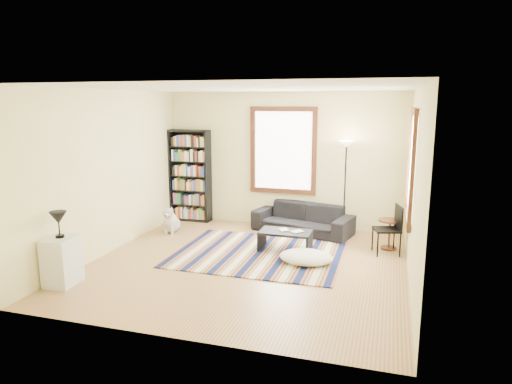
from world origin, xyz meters
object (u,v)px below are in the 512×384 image
(bookshelf, at_px, (190,176))
(side_table, at_px, (389,234))
(folding_chair, at_px, (387,230))
(dog, at_px, (171,219))
(sofa, at_px, (302,219))
(floor_cushion, at_px, (306,257))
(white_cabinet, at_px, (62,261))
(floor_lamp, at_px, (345,189))
(coffee_table, at_px, (285,241))

(bookshelf, xyz_separation_m, side_table, (4.25, -0.86, -0.73))
(folding_chair, distance_m, dog, 4.18)
(side_table, bearing_deg, sofa, 160.85)
(floor_cushion, relative_size, white_cabinet, 1.25)
(floor_cushion, distance_m, dog, 3.12)
(floor_lamp, height_order, dog, floor_lamp)
(coffee_table, xyz_separation_m, folding_chair, (1.71, 0.34, 0.25))
(folding_chair, xyz_separation_m, white_cabinet, (-4.45, -2.73, -0.08))
(coffee_table, relative_size, side_table, 1.67)
(floor_lamp, xyz_separation_m, side_table, (0.88, -0.69, -0.66))
(bookshelf, bearing_deg, coffee_table, -30.84)
(sofa, bearing_deg, side_table, -4.76)
(sofa, relative_size, dog, 3.66)
(coffee_table, distance_m, side_table, 1.87)
(sofa, height_order, dog, sofa)
(floor_cushion, height_order, dog, dog)
(floor_lamp, distance_m, folding_chair, 1.38)
(folding_chair, height_order, white_cabinet, folding_chair)
(coffee_table, height_order, white_cabinet, white_cabinet)
(sofa, relative_size, bookshelf, 0.99)
(bookshelf, height_order, folding_chair, bookshelf)
(floor_lamp, xyz_separation_m, folding_chair, (0.83, -0.98, -0.50))
(bookshelf, relative_size, coffee_table, 2.22)
(side_table, relative_size, white_cabinet, 0.77)
(sofa, xyz_separation_m, bookshelf, (-2.56, 0.27, 0.71))
(sofa, height_order, folding_chair, folding_chair)
(floor_lamp, xyz_separation_m, white_cabinet, (-3.62, -3.70, -0.58))
(bookshelf, relative_size, white_cabinet, 2.86)
(white_cabinet, bearing_deg, coffee_table, 35.66)
(floor_cushion, bearing_deg, dog, 160.74)
(bookshelf, height_order, dog, bookshelf)
(white_cabinet, bearing_deg, bookshelf, 80.98)
(folding_chair, relative_size, white_cabinet, 1.23)
(coffee_table, bearing_deg, sofa, 86.62)
(dog, bearing_deg, white_cabinet, -103.21)
(side_table, bearing_deg, folding_chair, -99.77)
(floor_cushion, distance_m, white_cabinet, 3.71)
(white_cabinet, bearing_deg, floor_lamp, 40.30)
(bookshelf, relative_size, dog, 3.69)
(floor_cushion, distance_m, side_table, 1.75)
(floor_lamp, bearing_deg, sofa, -172.93)
(white_cabinet, bearing_deg, side_table, 28.49)
(sofa, distance_m, side_table, 1.79)
(bookshelf, relative_size, floor_cushion, 2.28)
(side_table, bearing_deg, coffee_table, -160.21)
(folding_chair, xyz_separation_m, dog, (-4.17, 0.14, -0.16))
(dog, bearing_deg, floor_cushion, -26.95)
(coffee_table, bearing_deg, floor_lamp, 56.33)
(white_cabinet, distance_m, dog, 2.88)
(coffee_table, relative_size, folding_chair, 1.05)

